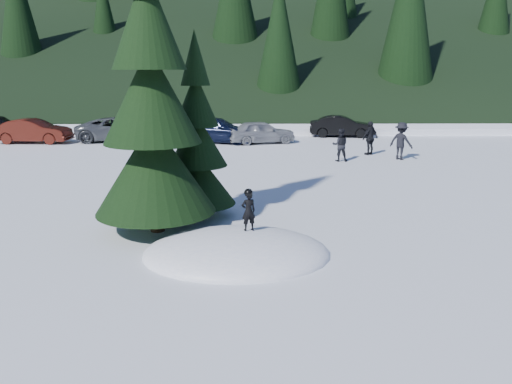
{
  "coord_description": "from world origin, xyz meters",
  "views": [
    {
      "loc": [
        0.29,
        -11.21,
        4.28
      ],
      "look_at": [
        0.49,
        1.74,
        1.1
      ],
      "focal_mm": 35.0,
      "sensor_mm": 36.0,
      "label": 1
    }
  ],
  "objects_px": {
    "spruce_short": "(197,147)",
    "car_3": "(216,130)",
    "child_skier": "(248,211)",
    "car_2": "(121,129)",
    "car_4": "(261,132)",
    "spruce_tall": "(152,108)",
    "adult_2": "(401,141)",
    "adult_1": "(370,138)",
    "car_5": "(342,126)",
    "adult_0": "(340,145)",
    "car_1": "(33,131)"
  },
  "relations": [
    {
      "from": "child_skier",
      "to": "adult_1",
      "type": "xyz_separation_m",
      "value": [
        6.27,
        13.88,
        -0.1
      ]
    },
    {
      "from": "adult_0",
      "to": "car_2",
      "type": "xyz_separation_m",
      "value": [
        -12.23,
        7.14,
        -0.05
      ]
    },
    {
      "from": "adult_1",
      "to": "adult_2",
      "type": "height_order",
      "value": "adult_2"
    },
    {
      "from": "adult_2",
      "to": "car_3",
      "type": "bearing_deg",
      "value": 10.66
    },
    {
      "from": "car_1",
      "to": "adult_0",
      "type": "bearing_deg",
      "value": -107.18
    },
    {
      "from": "spruce_tall",
      "to": "car_3",
      "type": "xyz_separation_m",
      "value": [
        0.54,
        17.14,
        -2.58
      ]
    },
    {
      "from": "child_skier",
      "to": "car_2",
      "type": "distance_m",
      "value": 20.73
    },
    {
      "from": "spruce_short",
      "to": "car_2",
      "type": "relative_size",
      "value": 1.02
    },
    {
      "from": "adult_2",
      "to": "spruce_short",
      "type": "bearing_deg",
      "value": 90.89
    },
    {
      "from": "car_3",
      "to": "car_5",
      "type": "distance_m",
      "value": 8.44
    },
    {
      "from": "car_3",
      "to": "car_4",
      "type": "bearing_deg",
      "value": -84.08
    },
    {
      "from": "car_4",
      "to": "adult_1",
      "type": "bearing_deg",
      "value": -142.39
    },
    {
      "from": "child_skier",
      "to": "car_2",
      "type": "xyz_separation_m",
      "value": [
        -7.84,
        19.19,
        -0.23
      ]
    },
    {
      "from": "child_skier",
      "to": "car_3",
      "type": "height_order",
      "value": "car_3"
    },
    {
      "from": "adult_1",
      "to": "spruce_tall",
      "type": "bearing_deg",
      "value": 22.46
    },
    {
      "from": "spruce_short",
      "to": "car_5",
      "type": "relative_size",
      "value": 1.29
    },
    {
      "from": "car_3",
      "to": "car_4",
      "type": "xyz_separation_m",
      "value": [
        2.72,
        -0.47,
        -0.05
      ]
    },
    {
      "from": "adult_1",
      "to": "adult_0",
      "type": "bearing_deg",
      "value": 11.94
    },
    {
      "from": "car_4",
      "to": "car_3",
      "type": "bearing_deg",
      "value": 65.43
    },
    {
      "from": "adult_2",
      "to": "car_2",
      "type": "distance_m",
      "value": 16.69
    },
    {
      "from": "adult_0",
      "to": "car_4",
      "type": "relative_size",
      "value": 0.39
    },
    {
      "from": "spruce_short",
      "to": "car_2",
      "type": "xyz_separation_m",
      "value": [
        -6.35,
        16.35,
        -1.37
      ]
    },
    {
      "from": "car_2",
      "to": "car_5",
      "type": "distance_m",
      "value": 14.08
    },
    {
      "from": "spruce_tall",
      "to": "adult_2",
      "type": "height_order",
      "value": "spruce_tall"
    },
    {
      "from": "child_skier",
      "to": "car_4",
      "type": "bearing_deg",
      "value": -110.71
    },
    {
      "from": "adult_2",
      "to": "car_3",
      "type": "height_order",
      "value": "adult_2"
    },
    {
      "from": "adult_2",
      "to": "car_4",
      "type": "relative_size",
      "value": 0.45
    },
    {
      "from": "car_4",
      "to": "spruce_tall",
      "type": "bearing_deg",
      "value": 154.15
    },
    {
      "from": "spruce_tall",
      "to": "car_4",
      "type": "distance_m",
      "value": 17.19
    },
    {
      "from": "adult_1",
      "to": "car_4",
      "type": "height_order",
      "value": "adult_1"
    },
    {
      "from": "adult_1",
      "to": "car_1",
      "type": "bearing_deg",
      "value": -45.81
    },
    {
      "from": "adult_1",
      "to": "adult_2",
      "type": "bearing_deg",
      "value": 97.36
    },
    {
      "from": "spruce_short",
      "to": "car_3",
      "type": "distance_m",
      "value": 15.81
    },
    {
      "from": "spruce_tall",
      "to": "adult_1",
      "type": "distance_m",
      "value": 15.41
    },
    {
      "from": "child_skier",
      "to": "car_1",
      "type": "height_order",
      "value": "child_skier"
    },
    {
      "from": "spruce_short",
      "to": "car_1",
      "type": "relative_size",
      "value": 1.23
    },
    {
      "from": "car_2",
      "to": "car_3",
      "type": "distance_m",
      "value": 5.92
    },
    {
      "from": "adult_0",
      "to": "adult_2",
      "type": "bearing_deg",
      "value": -167.22
    },
    {
      "from": "spruce_short",
      "to": "child_skier",
      "type": "height_order",
      "value": "spruce_short"
    },
    {
      "from": "car_4",
      "to": "spruce_short",
      "type": "bearing_deg",
      "value": 156.79
    },
    {
      "from": "adult_2",
      "to": "car_5",
      "type": "xyz_separation_m",
      "value": [
        -1.32,
        8.59,
        -0.22
      ]
    },
    {
      "from": "spruce_short",
      "to": "car_2",
      "type": "distance_m",
      "value": 17.59
    },
    {
      "from": "car_2",
      "to": "spruce_tall",
      "type": "bearing_deg",
      "value": -167.39
    },
    {
      "from": "spruce_tall",
      "to": "car_3",
      "type": "height_order",
      "value": "spruce_tall"
    },
    {
      "from": "adult_2",
      "to": "adult_1",
      "type": "bearing_deg",
      "value": -6.52
    },
    {
      "from": "adult_2",
      "to": "car_1",
      "type": "xyz_separation_m",
      "value": [
        -20.31,
        5.97,
        -0.18
      ]
    },
    {
      "from": "spruce_short",
      "to": "adult_2",
      "type": "height_order",
      "value": "spruce_short"
    },
    {
      "from": "adult_2",
      "to": "car_5",
      "type": "distance_m",
      "value": 8.69
    },
    {
      "from": "spruce_tall",
      "to": "adult_1",
      "type": "relative_size",
      "value": 4.99
    },
    {
      "from": "spruce_tall",
      "to": "adult_0",
      "type": "relative_size",
      "value": 5.51
    }
  ]
}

